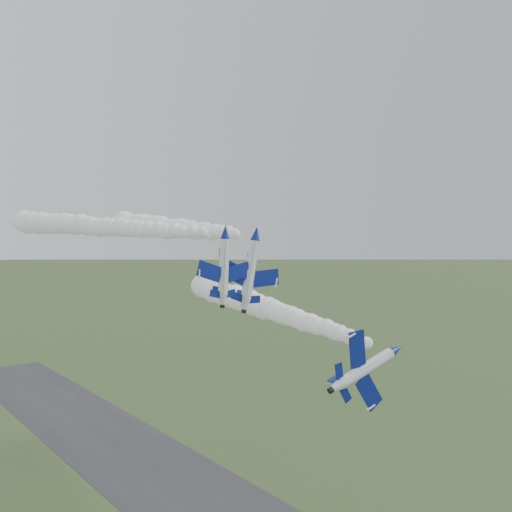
{
  "coord_description": "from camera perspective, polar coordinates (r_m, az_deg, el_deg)",
  "views": [
    {
      "loc": [
        -51.79,
        -50.26,
        46.84
      ],
      "look_at": [
        1.26,
        17.64,
        43.34
      ],
      "focal_mm": 40.0,
      "sensor_mm": 36.0,
      "label": 1
    }
  ],
  "objects": [
    {
      "name": "runway",
      "position": [
        106.38,
        -5.07,
        -23.8
      ],
      "size": [
        24.0,
        260.0,
        0.04
      ],
      "primitive_type": "cube",
      "color": "#303033",
      "rests_on": "ground"
    },
    {
      "name": "jet_lead",
      "position": [
        80.58,
        13.91,
        -9.07
      ],
      "size": [
        5.05,
        13.45,
        10.49
      ],
      "rotation": [
        0.0,
        1.23,
        -0.12
      ],
      "color": "white"
    },
    {
      "name": "smoke_trail_jet_lead",
      "position": [
        107.82,
        1.01,
        -5.22
      ],
      "size": [
        12.91,
        63.31,
        5.47
      ],
      "primitive_type": null,
      "rotation": [
        0.0,
        0.0,
        -0.12
      ],
      "color": "white"
    },
    {
      "name": "jet_pair_left",
      "position": [
        81.46,
        -3.04,
        2.44
      ],
      "size": [
        10.03,
        11.93,
        2.96
      ],
      "rotation": [
        0.0,
        0.06,
        0.12
      ],
      "color": "white"
    },
    {
      "name": "smoke_trail_jet_pair_left",
      "position": [
        108.26,
        -15.63,
        2.88
      ],
      "size": [
        12.22,
        61.61,
        4.61
      ],
      "primitive_type": null,
      "rotation": [
        0.0,
        0.0,
        0.12
      ],
      "color": "white"
    },
    {
      "name": "jet_pair_right",
      "position": [
        85.68,
        0.05,
        2.28
      ],
      "size": [
        10.81,
        13.23,
        3.72
      ],
      "rotation": [
        0.0,
        0.19,
        -0.02
      ],
      "color": "white"
    },
    {
      "name": "smoke_trail_jet_pair_right",
      "position": [
        112.42,
        -8.89,
        2.79
      ],
      "size": [
        6.55,
        55.19,
        5.29
      ],
      "primitive_type": null,
      "rotation": [
        0.0,
        0.0,
        -0.02
      ],
      "color": "white"
    }
  ]
}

